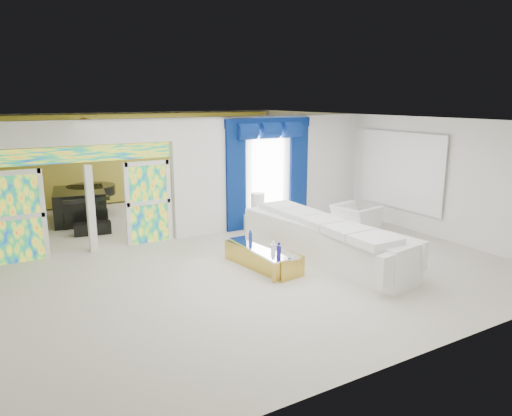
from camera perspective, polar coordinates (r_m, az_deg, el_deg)
floor at (r=11.60m, az=-4.29°, el=-4.31°), size 12.00×12.00×0.00m
dividing_wall at (r=13.14m, az=2.13°, el=4.50°), size 5.70×0.18×3.00m
dividing_header at (r=11.17m, az=-20.29°, el=8.51°), size 4.30×0.18×0.55m
stained_panel_left at (r=11.25m, az=-26.73°, el=-0.97°), size 0.95×0.04×2.00m
stained_panel_right at (r=11.74m, az=-12.79°, el=0.66°), size 0.95×0.04×2.00m
stained_transom at (r=11.21m, az=-20.10°, el=6.10°), size 4.00×0.05×0.35m
window_pane at (r=12.94m, az=1.43°, el=4.14°), size 1.00×0.02×2.30m
blue_drape_left at (r=12.43m, az=-2.44°, el=3.53°), size 0.55×0.10×2.80m
blue_drape_right at (r=13.47m, az=5.12°, el=4.23°), size 0.55×0.10×2.80m
blue_pelmet at (r=12.77m, az=1.53°, el=10.21°), size 2.60×0.12×0.25m
wall_mirror at (r=13.39m, az=17.00°, el=4.32°), size 0.04×2.70×1.90m
gold_curtains at (r=16.70m, az=-13.38°, el=5.99°), size 9.70×0.12×2.90m
white_sofa at (r=10.42m, az=8.06°, el=-4.05°), size 1.56×4.43×0.83m
coffee_table at (r=9.98m, az=0.81°, el=-5.93°), size 0.89×1.94×0.42m
console_table at (r=12.87m, az=1.36°, el=-1.54°), size 1.28×0.44×0.42m
table_lamp at (r=12.60m, az=0.21°, el=0.49°), size 0.36×0.36×0.58m
armchair at (r=12.85m, az=11.84°, el=-1.21°), size 1.05×1.17×0.70m
grand_piano at (r=14.51m, az=-20.41°, el=0.29°), size 1.64×1.99×0.91m
piano_bench at (r=13.04m, az=-19.04°, el=-2.33°), size 0.97×0.50×0.31m
chandelier at (r=13.63m, az=-19.83°, el=8.92°), size 0.60×0.60×0.60m
decanters at (r=9.75m, az=1.55°, el=-4.55°), size 0.15×1.26×0.22m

